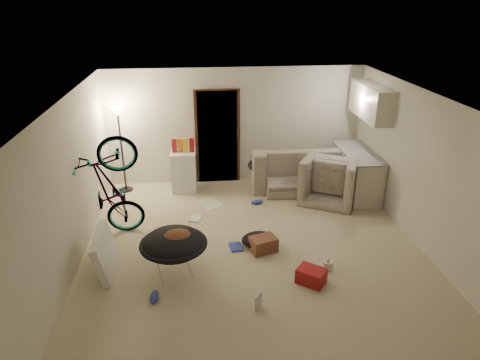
{
  "coord_description": "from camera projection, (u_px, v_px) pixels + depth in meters",
  "views": [
    {
      "loc": [
        -0.86,
        -5.9,
        3.87
      ],
      "look_at": [
        -0.16,
        0.6,
        1.02
      ],
      "focal_mm": 32.0,
      "sensor_mm": 36.0,
      "label": 1
    }
  ],
  "objects": [
    {
      "name": "floor",
      "position": [
        254.0,
        252.0,
        7.01
      ],
      "size": [
        5.5,
        6.0,
        0.02
      ],
      "primitive_type": "cube",
      "color": "#BEB392",
      "rests_on": "ground"
    },
    {
      "name": "ceiling",
      "position": [
        256.0,
        99.0,
        6.0
      ],
      "size": [
        5.5,
        6.0,
        0.02
      ],
      "primitive_type": "cube",
      "color": "white",
      "rests_on": "wall_back"
    },
    {
      "name": "wall_back",
      "position": [
        236.0,
        126.0,
        9.25
      ],
      "size": [
        5.5,
        0.02,
        2.5
      ],
      "primitive_type": "cube",
      "color": "beige",
      "rests_on": "floor"
    },
    {
      "name": "wall_front",
      "position": [
        302.0,
        318.0,
        3.76
      ],
      "size": [
        5.5,
        0.02,
        2.5
      ],
      "primitive_type": "cube",
      "color": "beige",
      "rests_on": "floor"
    },
    {
      "name": "wall_left",
      "position": [
        68.0,
        190.0,
        6.24
      ],
      "size": [
        0.02,
        6.0,
        2.5
      ],
      "primitive_type": "cube",
      "color": "beige",
      "rests_on": "floor"
    },
    {
      "name": "wall_right",
      "position": [
        427.0,
        174.0,
        6.78
      ],
      "size": [
        0.02,
        6.0,
        2.5
      ],
      "primitive_type": "cube",
      "color": "beige",
      "rests_on": "floor"
    },
    {
      "name": "doorway",
      "position": [
        217.0,
        137.0,
        9.27
      ],
      "size": [
        0.85,
        0.1,
        2.04
      ],
      "primitive_type": "cube",
      "color": "black",
      "rests_on": "floor"
    },
    {
      "name": "door_trim",
      "position": [
        218.0,
        138.0,
        9.24
      ],
      "size": [
        0.97,
        0.04,
        2.1
      ],
      "primitive_type": "cube",
      "color": "#361F12",
      "rests_on": "floor"
    },
    {
      "name": "floor_lamp",
      "position": [
        120.0,
        132.0,
        8.66
      ],
      "size": [
        0.28,
        0.28,
        1.81
      ],
      "color": "black",
      "rests_on": "floor"
    },
    {
      "name": "kitchen_counter",
      "position": [
        357.0,
        174.0,
        8.89
      ],
      "size": [
        0.6,
        1.5,
        0.88
      ],
      "primitive_type": "cube",
      "color": "beige",
      "rests_on": "floor"
    },
    {
      "name": "counter_top",
      "position": [
        359.0,
        153.0,
        8.71
      ],
      "size": [
        0.64,
        1.54,
        0.04
      ],
      "primitive_type": "cube",
      "color": "gray",
      "rests_on": "kitchen_counter"
    },
    {
      "name": "kitchen_uppers",
      "position": [
        371.0,
        102.0,
        8.3
      ],
      "size": [
        0.38,
        1.4,
        0.65
      ],
      "primitive_type": "cube",
      "color": "beige",
      "rests_on": "wall_right"
    },
    {
      "name": "sofa",
      "position": [
        304.0,
        172.0,
        9.25
      ],
      "size": [
        2.32,
        0.98,
        0.67
      ],
      "primitive_type": "imported",
      "rotation": [
        0.0,
        0.0,
        3.1
      ],
      "color": "#3D453E",
      "rests_on": "floor"
    },
    {
      "name": "armchair",
      "position": [
        331.0,
        182.0,
        8.74
      ],
      "size": [
        1.37,
        1.32,
        0.69
      ],
      "primitive_type": "imported",
      "rotation": [
        0.0,
        0.0,
        2.66
      ],
      "color": "#3D453E",
      "rests_on": "floor"
    },
    {
      "name": "bicycle",
      "position": [
        114.0,
        210.0,
        7.26
      ],
      "size": [
        1.96,
        0.99,
        1.09
      ],
      "primitive_type": "imported",
      "rotation": [
        0.0,
        -0.17,
        1.66
      ],
      "color": "black",
      "rests_on": "floor"
    },
    {
      "name": "book_asset",
      "position": [
        255.0,
        312.0,
        5.65
      ],
      "size": [
        0.3,
        0.29,
        0.02
      ],
      "primitive_type": "imported",
      "rotation": [
        0.0,
        0.0,
        0.93
      ],
      "color": "maroon",
      "rests_on": "floor"
    },
    {
      "name": "mini_fridge",
      "position": [
        184.0,
        171.0,
        9.05
      ],
      "size": [
        0.53,
        0.53,
        0.86
      ],
      "primitive_type": "cube",
      "rotation": [
        0.0,
        0.0,
        -0.04
      ],
      "color": "white",
      "rests_on": "floor"
    },
    {
      "name": "snack_box_0",
      "position": [
        174.0,
        146.0,
        8.8
      ],
      "size": [
        0.11,
        0.08,
        0.3
      ],
      "primitive_type": "cube",
      "rotation": [
        0.0,
        0.0,
        0.12
      ],
      "color": "maroon",
      "rests_on": "mini_fridge"
    },
    {
      "name": "snack_box_1",
      "position": [
        180.0,
        146.0,
        8.81
      ],
      "size": [
        0.11,
        0.09,
        0.3
      ],
      "primitive_type": "cube",
      "rotation": [
        0.0,
        0.0,
        -0.19
      ],
      "color": "orange",
      "rests_on": "mini_fridge"
    },
    {
      "name": "snack_box_2",
      "position": [
        186.0,
        145.0,
        8.83
      ],
      "size": [
        0.1,
        0.08,
        0.3
      ],
      "primitive_type": "cube",
      "rotation": [
        0.0,
        0.0,
        -0.06
      ],
      "color": "gold",
      "rests_on": "mini_fridge"
    },
    {
      "name": "snack_box_3",
      "position": [
        192.0,
        145.0,
        8.84
      ],
      "size": [
        0.1,
        0.07,
        0.3
      ],
      "primitive_type": "cube",
      "rotation": [
        0.0,
        0.0,
        -0.04
      ],
      "color": "maroon",
      "rests_on": "mini_fridge"
    },
    {
      "name": "saucer_chair",
      "position": [
        174.0,
        249.0,
        6.29
      ],
      "size": [
        1.0,
        1.0,
        0.71
      ],
      "color": "silver",
      "rests_on": "floor"
    },
    {
      "name": "hoodie",
      "position": [
        176.0,
        238.0,
        6.19
      ],
      "size": [
        0.58,
        0.52,
        0.22
      ],
      "primitive_type": "ellipsoid",
      "rotation": [
        0.0,
        0.0,
        0.3
      ],
      "color": "#592F1E",
      "rests_on": "saucer_chair"
    },
    {
      "name": "sofa_drape",
      "position": [
        261.0,
        165.0,
        9.07
      ],
      "size": [
        0.57,
        0.47,
        0.28
      ],
      "primitive_type": "ellipsoid",
      "rotation": [
        0.0,
        0.0,
        0.02
      ],
      "color": "black",
      "rests_on": "sofa"
    },
    {
      "name": "tv_box",
      "position": [
        105.0,
        252.0,
        6.41
      ],
      "size": [
        0.27,
        0.96,
        0.64
      ],
      "primitive_type": "cube",
      "rotation": [
        0.0,
        -0.21,
        0.03
      ],
      "color": "silver",
      "rests_on": "floor"
    },
    {
      "name": "drink_case_a",
      "position": [
        263.0,
        244.0,
        6.98
      ],
      "size": [
        0.49,
        0.41,
        0.24
      ],
      "primitive_type": "cube",
      "rotation": [
        0.0,
        0.0,
        0.31
      ],
      "color": "brown",
      "rests_on": "floor"
    },
    {
      "name": "drink_case_b",
      "position": [
        311.0,
        276.0,
        6.2
      ],
      "size": [
        0.48,
        0.47,
        0.23
      ],
      "primitive_type": "cube",
      "rotation": [
        0.0,
        0.0,
        -0.67
      ],
      "color": "maroon",
      "rests_on": "floor"
    },
    {
      "name": "juicer",
      "position": [
        328.0,
        265.0,
        6.5
      ],
      "size": [
        0.15,
        0.15,
        0.21
      ],
      "color": "beige",
      "rests_on": "floor"
    },
    {
      "name": "newspaper",
      "position": [
        210.0,
        203.0,
        8.59
      ],
      "size": [
        0.58,
        0.63,
        0.01
      ],
      "primitive_type": "cube",
      "rotation": [
        0.0,
        0.0,
        0.48
      ],
      "color": "beige",
      "rests_on": "floor"
    },
    {
      "name": "book_blue",
      "position": [
        236.0,
        247.0,
        7.1
      ],
      "size": [
        0.23,
        0.29,
        0.03
      ],
      "primitive_type": "cube",
      "rotation": [
        0.0,
        0.0,
        0.12
      ],
      "color": "#2A369B",
      "rests_on": "floor"
    },
    {
      "name": "book_white",
      "position": [
        196.0,
        219.0,
        8.0
      ],
      "size": [
        0.26,
        0.3,
        0.02
      ],
      "primitive_type": "cube",
      "rotation": [
        0.0,
        0.0,
        -0.3
      ],
      "color": "silver",
      "rests_on": "floor"
    },
    {
      "name": "shoe_0",
      "position": [
        257.0,
        202.0,
        8.55
      ],
      "size": [
        0.27,
        0.17,
        0.09
      ],
      "primitive_type": "ellipsoid",
      "rotation": [
        0.0,
        0.0,
        0.26
      ],
      "color": "#2A369B",
      "rests_on": "floor"
    },
    {
      "name": "shoe_1",
      "position": [
        257.0,
        190.0,
        9.06
      ],
      "size": [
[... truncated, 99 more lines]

